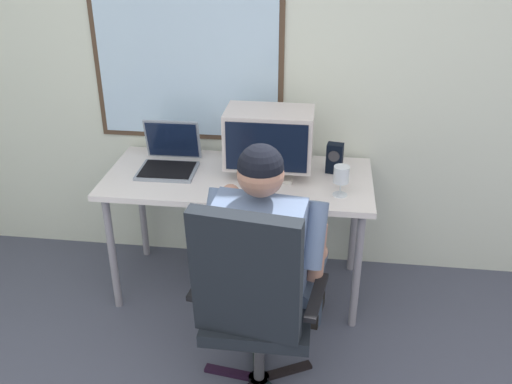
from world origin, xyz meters
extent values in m
cube|color=silver|center=(0.00, 2.22, 1.36)|extent=(5.06, 0.06, 2.72)
cube|color=#4C3828|center=(-0.63, 2.19, 1.45)|extent=(1.07, 0.01, 1.33)
cube|color=silver|center=(-0.63, 2.18, 1.45)|extent=(1.01, 0.02, 1.27)
cylinder|color=gray|center=(-0.95, 1.58, 0.35)|extent=(0.04, 0.04, 0.69)
cylinder|color=gray|center=(0.35, 1.58, 0.35)|extent=(0.04, 0.04, 0.69)
cylinder|color=gray|center=(-0.95, 2.10, 0.35)|extent=(0.04, 0.04, 0.69)
cylinder|color=gray|center=(0.35, 2.10, 0.35)|extent=(0.04, 0.04, 0.69)
cube|color=silver|center=(-0.30, 1.84, 0.71)|extent=(1.42, 0.65, 0.03)
cube|color=black|center=(-0.23, 1.13, 0.01)|extent=(0.27, 0.08, 0.02)
cube|color=black|center=(0.02, 1.18, 0.01)|extent=(0.26, 0.16, 0.02)
cube|color=black|center=(-0.12, 1.25, 0.01)|extent=(0.09, 0.27, 0.02)
cylinder|color=black|center=(-0.10, 1.11, 0.01)|extent=(0.10, 0.10, 0.02)
cylinder|color=#3F3F44|center=(-0.10, 1.11, 0.21)|extent=(0.05, 0.05, 0.38)
cube|color=black|center=(-0.10, 1.11, 0.42)|extent=(0.46, 0.46, 0.06)
cube|color=black|center=(-0.13, 0.91, 0.74)|extent=(0.45, 0.17, 0.58)
cube|color=black|center=(0.15, 1.08, 0.55)|extent=(0.10, 0.33, 0.02)
cube|color=black|center=(-0.34, 1.15, 0.55)|extent=(0.10, 0.33, 0.02)
cylinder|color=#3C4A60|center=(0.09, 1.35, 0.45)|extent=(0.21, 0.47, 0.15)
cylinder|color=#3C4A60|center=(0.13, 1.57, 0.22)|extent=(0.12, 0.12, 0.45)
cube|color=black|center=(0.13, 1.63, 0.04)|extent=(0.13, 0.25, 0.08)
cylinder|color=#3C4A60|center=(-0.22, 1.39, 0.45)|extent=(0.21, 0.47, 0.15)
cylinder|color=#3C4A60|center=(-0.19, 1.62, 0.22)|extent=(0.12, 0.12, 0.45)
cube|color=black|center=(-0.18, 1.67, 0.04)|extent=(0.13, 0.25, 0.08)
cube|color=slate|center=(-0.10, 1.14, 0.70)|extent=(0.42, 0.37, 0.54)
sphere|color=#A87460|center=(-0.10, 1.14, 1.07)|extent=(0.19, 0.19, 0.19)
sphere|color=black|center=(-0.10, 1.14, 1.10)|extent=(0.19, 0.19, 0.19)
cylinder|color=slate|center=(0.13, 1.16, 0.80)|extent=(0.12, 0.21, 0.29)
cylinder|color=#A87460|center=(0.14, 1.25, 0.66)|extent=(0.09, 0.14, 0.27)
sphere|color=#A87460|center=(0.15, 1.29, 0.63)|extent=(0.09, 0.09, 0.09)
cylinder|color=slate|center=(-0.31, 1.22, 0.80)|extent=(0.12, 0.24, 0.28)
cylinder|color=#A87460|center=(-0.29, 1.36, 0.75)|extent=(0.09, 0.13, 0.27)
sphere|color=#A87460|center=(-0.27, 1.45, 0.82)|extent=(0.09, 0.09, 0.09)
cube|color=beige|center=(-0.14, 1.88, 0.73)|extent=(0.26, 0.21, 0.02)
cylinder|color=beige|center=(-0.14, 1.88, 0.76)|extent=(0.04, 0.04, 0.05)
cube|color=beige|center=(-0.14, 1.88, 0.94)|extent=(0.45, 0.27, 0.29)
cube|color=black|center=(-0.14, 1.73, 0.94)|extent=(0.41, 0.01, 0.25)
cube|color=gray|center=(-0.69, 1.84, 0.73)|extent=(0.31, 0.26, 0.02)
cube|color=black|center=(-0.69, 1.84, 0.74)|extent=(0.28, 0.23, 0.00)
cube|color=gray|center=(-0.69, 1.99, 0.85)|extent=(0.31, 0.07, 0.23)
cube|color=#0F1933|center=(-0.69, 1.98, 0.85)|extent=(0.28, 0.06, 0.21)
cylinder|color=silver|center=(0.24, 1.69, 0.72)|extent=(0.07, 0.07, 0.00)
cylinder|color=silver|center=(0.24, 1.69, 0.76)|extent=(0.01, 0.01, 0.07)
cylinder|color=silver|center=(0.24, 1.69, 0.84)|extent=(0.08, 0.08, 0.08)
cylinder|color=maroon|center=(0.24, 1.69, 0.81)|extent=(0.07, 0.07, 0.04)
cube|color=black|center=(0.21, 1.95, 0.80)|extent=(0.09, 0.07, 0.16)
cylinder|color=#333338|center=(0.20, 1.92, 0.83)|extent=(0.06, 0.02, 0.06)
camera|label=1|loc=(0.14, -0.87, 2.04)|focal=39.95mm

